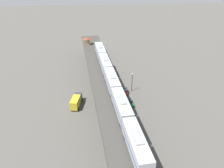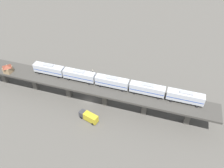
% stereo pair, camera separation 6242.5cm
% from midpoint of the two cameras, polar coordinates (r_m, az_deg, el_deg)
% --- Properties ---
extents(ground_plane, '(400.00, 400.00, 0.00)m').
position_cam_midpoint_polar(ground_plane, '(73.91, -26.69, -7.39)').
color(ground_plane, '#4C4944').
extents(elevated_viaduct, '(16.92, 92.38, 8.14)m').
position_cam_midpoint_polar(elevated_viaduct, '(69.52, -28.49, -3.43)').
color(elevated_viaduct, '#393733').
rests_on(elevated_viaduct, ground).
extents(subway_train, '(8.61, 62.39, 4.45)m').
position_cam_midpoint_polar(subway_train, '(62.42, -22.72, -2.05)').
color(subway_train, '#ADB2BA').
rests_on(subway_train, elevated_viaduct).
extents(signal_hut, '(3.51, 3.51, 3.40)m').
position_cam_midpoint_polar(signal_hut, '(91.49, -44.92, 1.84)').
color(signal_hut, '#8C7251').
rests_on(signal_hut, elevated_viaduct).
extents(street_car_green, '(2.72, 4.69, 1.89)m').
position_cam_midpoint_polar(street_car_green, '(73.51, -19.89, -4.15)').
color(street_car_green, '#1E6638').
rests_on(street_car_green, ground).
extents(street_car_silver, '(2.48, 4.63, 1.89)m').
position_cam_midpoint_polar(street_car_silver, '(63.78, -5.71, -9.73)').
color(street_car_silver, '#B7BABF').
rests_on(street_car_silver, ground).
extents(street_car_red, '(2.36, 4.58, 1.89)m').
position_cam_midpoint_polar(street_car_red, '(77.47, -23.98, -2.83)').
color(street_car_red, '#AD1E1E').
rests_on(street_car_red, ground).
extents(delivery_truck, '(3.57, 7.50, 3.20)m').
position_cam_midpoint_polar(delivery_truck, '(66.97, -29.54, -12.52)').
color(delivery_truck, '#333338').
rests_on(delivery_truck, ground).
extents(street_lamp, '(0.44, 0.44, 6.94)m').
position_cam_midpoint_polar(street_lamp, '(77.82, -24.23, 0.41)').
color(street_lamp, black).
rests_on(street_lamp, ground).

